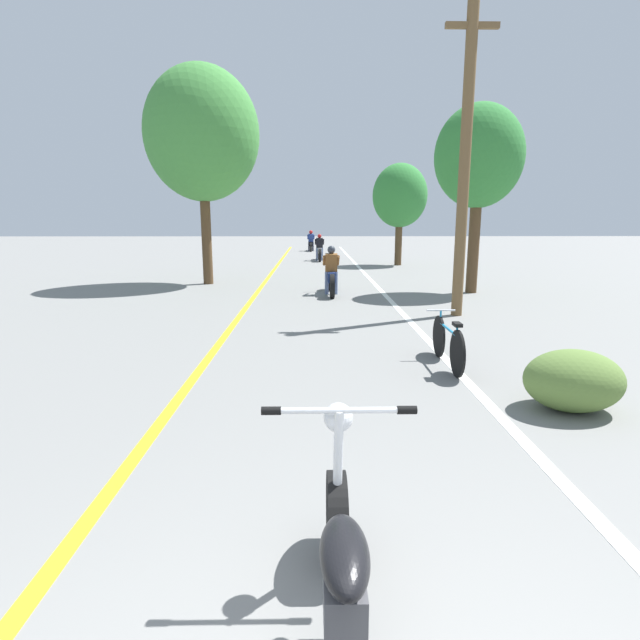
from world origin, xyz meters
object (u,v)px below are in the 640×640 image
motorcycle_rider_far (311,243)px  motorcycle_rider_lead (331,276)px  roadside_tree_right_near (479,158)px  motorcycle_foreground (344,582)px  motorcycle_rider_mid (320,251)px  utility_pole (465,159)px  roadside_tree_right_far (400,196)px  bicycle_parked (448,343)px  roadside_tree_left (202,135)px

motorcycle_rider_far → motorcycle_rider_lead: bearing=-88.1°
roadside_tree_right_near → motorcycle_foreground: bearing=-110.1°
motorcycle_rider_mid → motorcycle_rider_lead: bearing=-89.1°
motorcycle_foreground → motorcycle_rider_mid: (0.22, 23.70, 0.11)m
utility_pole → roadside_tree_right_near: utility_pole is taller
roadside_tree_right_far → motorcycle_rider_lead: size_ratio=2.10×
motorcycle_rider_mid → bicycle_parked: 18.84m
utility_pole → bicycle_parked: utility_pole is taller
utility_pole → motorcycle_rider_mid: (-2.88, 14.83, -2.86)m
motorcycle_foreground → bicycle_parked: (1.83, 4.93, -0.05)m
motorcycle_foreground → roadside_tree_right_far: bearing=79.7°
motorcycle_rider_lead → motorcycle_foreground: bearing=-91.8°
utility_pole → bicycle_parked: size_ratio=3.91×
motorcycle_rider_lead → motorcycle_rider_mid: bearing=90.9°
motorcycle_foreground → motorcycle_rider_mid: 23.70m
motorcycle_rider_far → roadside_tree_left: bearing=-101.3°
roadside_tree_right_far → motorcycle_rider_mid: 5.17m
roadside_tree_right_near → roadside_tree_right_far: roadside_tree_right_near is taller
motorcycle_foreground → motorcycle_rider_lead: bearing=88.2°
motorcycle_rider_lead → motorcycle_rider_mid: (-0.17, 11.59, -0.01)m
roadside_tree_left → motorcycle_rider_far: size_ratio=3.38×
utility_pole → roadside_tree_left: roadside_tree_left is taller
roadside_tree_right_near → motorcycle_rider_far: roadside_tree_right_near is taller
roadside_tree_right_near → motorcycle_foreground: 13.57m
roadside_tree_right_near → motorcycle_rider_lead: bearing=-176.7°
roadside_tree_left → utility_pole: bearing=-39.8°
roadside_tree_right_near → motorcycle_rider_lead: roadside_tree_right_near is taller
utility_pole → motorcycle_rider_lead: utility_pole is taller
motorcycle_rider_lead → motorcycle_rider_mid: 11.60m
bicycle_parked → roadside_tree_left: bearing=119.8°
roadside_tree_right_far → utility_pole: bearing=-93.4°
roadside_tree_left → motorcycle_rider_far: (3.37, 16.90, -4.21)m
roadside_tree_left → motorcycle_rider_lead: (4.01, -2.35, -4.20)m
motorcycle_rider_lead → bicycle_parked: motorcycle_rider_lead is taller
motorcycle_rider_far → utility_pole: bearing=-81.5°
roadside_tree_right_far → motorcycle_rider_far: bearing=111.7°
motorcycle_rider_lead → motorcycle_rider_mid: motorcycle_rider_lead is taller
roadside_tree_right_far → motorcycle_foreground: 21.61m
motorcycle_foreground → motorcycle_rider_lead: motorcycle_rider_lead is taller
roadside_tree_left → motorcycle_foreground: size_ratio=3.34×
roadside_tree_right_far → motorcycle_foreground: roadside_tree_right_far is taller
roadside_tree_right_near → motorcycle_rider_far: (-4.76, 19.01, -3.28)m
utility_pole → roadside_tree_right_far: (0.73, 12.23, -0.24)m
roadside_tree_right_near → roadside_tree_left: roadside_tree_left is taller
utility_pole → motorcycle_rider_far: size_ratio=3.25×
utility_pole → motorcycle_rider_mid: utility_pole is taller
roadside_tree_left → roadside_tree_right_near: bearing=-14.6°
roadside_tree_left → motorcycle_foreground: 15.52m
roadside_tree_right_near → motorcycle_rider_far: bearing=104.1°
motorcycle_foreground → motorcycle_rider_far: bearing=90.4°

